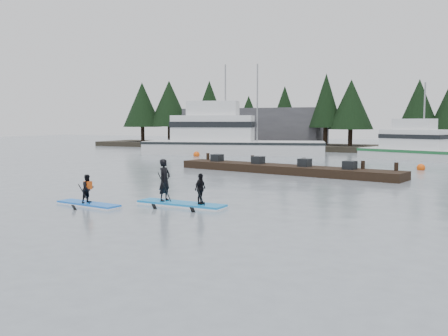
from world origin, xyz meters
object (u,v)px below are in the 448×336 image
at_px(fishing_boat_large, 229,147).
at_px(paddleboard_duo, 179,191).
at_px(paddleboard_solo, 88,196).
at_px(floating_dock, 284,169).
at_px(fishing_boat_medium, 426,154).

relative_size(fishing_boat_large, paddleboard_duo, 4.95).
relative_size(paddleboard_solo, paddleboard_duo, 0.80).
relative_size(fishing_boat_large, floating_dock, 1.21).
height_order(fishing_boat_medium, paddleboard_duo, fishing_boat_medium).
bearing_deg(fishing_boat_large, paddleboard_solo, -91.09).
bearing_deg(fishing_boat_medium, floating_dock, -96.04).
bearing_deg(fishing_boat_medium, paddleboard_duo, -84.20).
xyz_separation_m(fishing_boat_medium, paddleboard_solo, (-10.54, -30.92, -0.10)).
relative_size(fishing_boat_medium, paddleboard_solo, 4.05).
bearing_deg(paddleboard_solo, fishing_boat_medium, 79.05).
distance_m(floating_dock, paddleboard_solo, 15.59).
height_order(floating_dock, paddleboard_duo, paddleboard_duo).
relative_size(fishing_boat_large, fishing_boat_medium, 1.52).
xyz_separation_m(fishing_boat_medium, floating_dock, (-7.53, -15.62, -0.25)).
distance_m(fishing_boat_large, fishing_boat_medium, 18.83).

